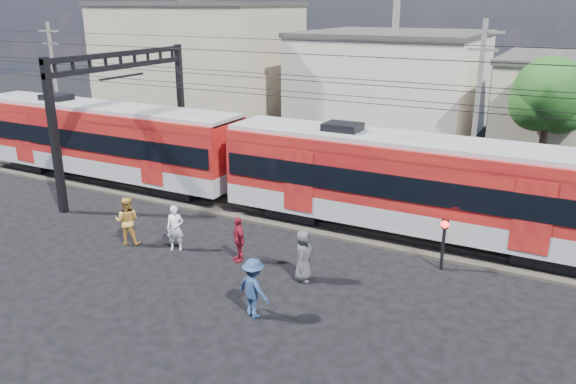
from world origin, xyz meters
name	(u,v)px	position (x,y,z in m)	size (l,w,h in m)	color
ground	(194,294)	(0.00, 0.00, 0.00)	(120.00, 120.00, 0.00)	black
track_bed	(301,216)	(0.00, 8.00, 0.06)	(70.00, 3.40, 0.12)	#2D2823
rail_near	(293,219)	(0.00, 7.25, 0.18)	(70.00, 0.12, 0.12)	#59544C
rail_far	(308,208)	(0.00, 8.75, 0.18)	(70.00, 0.12, 0.12)	#59544C
commuter_train	(421,183)	(5.29, 8.00, 2.40)	(50.30, 3.08, 4.17)	black
catenary	(144,90)	(-8.65, 8.00, 5.14)	(70.00, 9.30, 7.52)	black
building_west	(200,63)	(-17.00, 24.00, 4.66)	(14.28, 10.20, 9.30)	#B7A68C
building_midwest	(392,83)	(-2.00, 27.00, 3.66)	(12.24, 12.24, 7.30)	beige
utility_pole_mid	(477,104)	(6.00, 15.00, 4.53)	(1.80, 0.24, 8.50)	slate
utility_pole_west	(55,78)	(-22.00, 14.00, 4.28)	(1.80, 0.24, 8.00)	slate
tree_near	(554,97)	(9.19, 18.09, 4.66)	(3.82, 3.64, 6.72)	#382619
pedestrian_a	(175,228)	(-2.77, 2.59, 0.90)	(0.65, 0.43, 1.79)	white
pedestrian_b	(127,221)	(-4.80, 2.15, 0.98)	(0.95, 0.74, 1.96)	gold
pedestrian_c	(254,288)	(2.47, -0.25, 0.95)	(1.23, 0.71, 1.91)	navy
pedestrian_d	(239,239)	(-0.04, 2.86, 0.88)	(1.03, 0.43, 1.76)	maroon
pedestrian_e	(303,255)	(2.77, 2.59, 0.93)	(0.91, 0.59, 1.86)	#444448
crossing_signal	(444,235)	(6.83, 5.63, 1.35)	(0.28, 0.28, 1.94)	black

